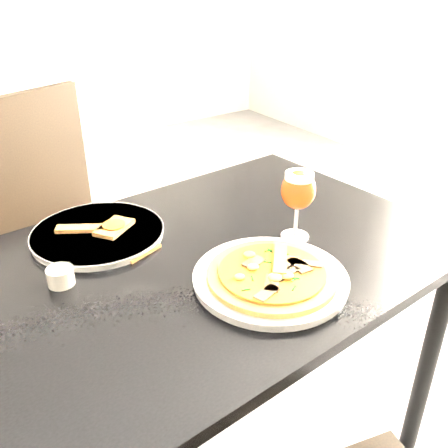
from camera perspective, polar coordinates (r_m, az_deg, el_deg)
ground at (r=1.81m, az=-3.69°, el=-21.32°), size 6.00×6.00×0.00m
dining_table at (r=1.24m, az=-2.15°, el=-7.06°), size 1.25×0.88×0.75m
chair_far at (r=1.79m, az=-17.88°, el=-0.73°), size 0.58×0.58×1.00m
plate_main at (r=1.09m, az=5.31°, el=-6.23°), size 0.41×0.41×0.02m
pizza at (r=1.07m, az=5.46°, el=-5.68°), size 0.28×0.28×0.03m
plate_second at (r=1.30m, az=-14.21°, el=-1.06°), size 0.35×0.35×0.02m
crust_scraps at (r=1.29m, az=-13.66°, el=-0.39°), size 0.19×0.14×0.01m
loose_crust at (r=1.20m, az=-9.16°, el=-3.24°), size 0.10×0.05×0.01m
sauce_cup at (r=1.13m, az=-18.20°, el=-5.64°), size 0.06×0.06×0.04m
beer_glass at (r=1.21m, az=8.49°, el=3.80°), size 0.09×0.09×0.18m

